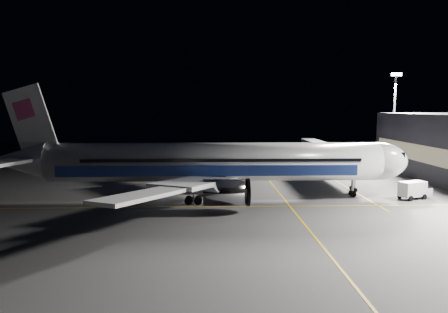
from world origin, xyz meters
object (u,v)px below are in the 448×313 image
at_px(safety_cone_a, 236,187).
at_px(safety_cone_c, 175,189).
at_px(floodlight_mast_north, 394,111).
at_px(service_truck, 415,189).
at_px(jet_bridge, 330,153).
at_px(baggage_tug, 162,184).
at_px(airliner, 207,163).
at_px(safety_cone_b, 232,185).

bearing_deg(safety_cone_a, safety_cone_c, -170.89).
xyz_separation_m(floodlight_mast_north, safety_cone_a, (-36.41, -25.22, -12.07)).
xyz_separation_m(service_truck, safety_cone_c, (-35.18, 7.02, -1.03)).
bearing_deg(safety_cone_c, jet_bridge, 24.52).
bearing_deg(jet_bridge, baggage_tug, -161.78).
xyz_separation_m(airliner, service_truck, (30.08, -1.82, -3.79)).
height_order(airliner, baggage_tug, airliner).
height_order(service_truck, safety_cone_b, service_truck).
relative_size(airliner, safety_cone_c, 89.74).
height_order(floodlight_mast_north, safety_cone_c, floodlight_mast_north).
xyz_separation_m(floodlight_mast_north, safety_cone_c, (-46.18, -26.79, -12.03)).
bearing_deg(safety_cone_b, floodlight_mast_north, 32.82).
bearing_deg(jet_bridge, safety_cone_c, -155.48).
xyz_separation_m(airliner, floodlight_mast_north, (41.08, 31.99, 7.21)).
height_order(jet_bridge, safety_cone_b, jet_bridge).
relative_size(airliner, floodlight_mast_north, 2.97).
height_order(service_truck, safety_cone_c, service_truck).
distance_m(baggage_tug, safety_cone_c, 3.69).
height_order(airliner, safety_cone_a, airliner).
relative_size(service_truck, safety_cone_b, 8.16).
distance_m(airliner, safety_cone_c, 8.74).
bearing_deg(jet_bridge, floodlight_mast_north, 37.74).
bearing_deg(floodlight_mast_north, safety_cone_b, -147.18).
distance_m(airliner, safety_cone_b, 10.29).
relative_size(jet_bridge, safety_cone_a, 56.39).
distance_m(jet_bridge, safety_cone_a, 22.01).
relative_size(service_truck, safety_cone_c, 7.82).
bearing_deg(safety_cone_c, airliner, -45.52).
relative_size(safety_cone_a, safety_cone_b, 0.93).
bearing_deg(jet_bridge, safety_cone_a, -148.48).
distance_m(jet_bridge, baggage_tug, 32.42).
relative_size(floodlight_mast_north, baggage_tug, 8.76).
relative_size(jet_bridge, baggage_tug, 14.56).
xyz_separation_m(airliner, baggage_tug, (-7.49, 8.00, -4.47)).
bearing_deg(safety_cone_b, safety_cone_a, -66.04).
bearing_deg(safety_cone_a, floodlight_mast_north, 34.71).
distance_m(floodlight_mast_north, service_truck, 37.21).
relative_size(airliner, baggage_tug, 26.03).
xyz_separation_m(jet_bridge, safety_cone_b, (-19.01, -9.94, -4.25)).
bearing_deg(airliner, safety_cone_c, 134.48).
height_order(safety_cone_a, safety_cone_b, safety_cone_b).
xyz_separation_m(floodlight_mast_north, service_truck, (-11.00, -33.80, -11.00)).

